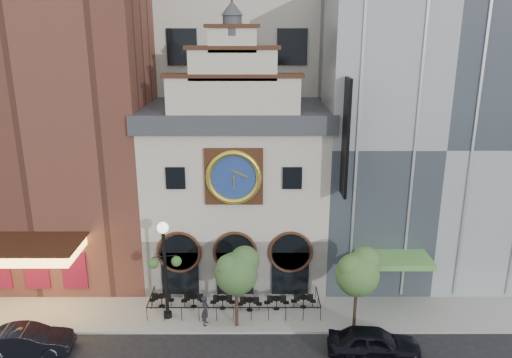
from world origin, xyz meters
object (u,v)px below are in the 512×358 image
at_px(bistro_1, 194,301).
at_px(bistro_3, 250,304).
at_px(pedestrian, 205,310).
at_px(tree_left, 237,270).
at_px(car_left, 28,341).
at_px(lamppost, 165,260).
at_px(bistro_0, 162,300).
at_px(tree_right, 358,271).
at_px(bistro_5, 303,301).
at_px(bistro_2, 223,302).
at_px(car_right, 374,343).
at_px(bistro_4, 277,302).

bearing_deg(bistro_1, bistro_3, -6.46).
relative_size(pedestrian, tree_left, 0.38).
bearing_deg(car_left, lamppost, -69.74).
xyz_separation_m(bistro_0, tree_right, (11.94, -2.39, 3.28)).
height_order(bistro_5, car_left, car_left).
relative_size(bistro_5, car_left, 0.33).
xyz_separation_m(bistro_3, tree_left, (-0.71, -1.66, 3.23)).
bearing_deg(bistro_3, bistro_2, 172.38).
bearing_deg(bistro_0, bistro_5, -0.92).
distance_m(car_left, pedestrian, 9.91).
relative_size(bistro_0, tree_right, 0.31).
height_order(pedestrian, lamppost, lamppost).
bearing_deg(bistro_0, bistro_1, -2.31).
bearing_deg(bistro_2, tree_right, -14.91).
distance_m(bistro_2, bistro_5, 5.16).
bearing_deg(bistro_1, car_left, -152.19).
height_order(bistro_2, bistro_3, same).
height_order(bistro_0, car_left, car_left).
xyz_separation_m(bistro_5, car_right, (3.40, -4.81, 0.24)).
relative_size(bistro_1, lamppost, 0.25).
distance_m(bistro_2, car_left, 11.35).
bearing_deg(car_left, car_right, -96.06).
relative_size(bistro_1, pedestrian, 0.83).
bearing_deg(bistro_2, lamppost, -163.51).
height_order(car_left, lamppost, lamppost).
xyz_separation_m(tree_left, tree_right, (7.00, -0.24, 0.05)).
xyz_separation_m(pedestrian, tree_right, (8.93, -0.35, 2.80)).
bearing_deg(car_left, tree_left, -82.94).
height_order(bistro_1, bistro_5, same).
xyz_separation_m(bistro_0, bistro_2, (3.93, -0.26, 0.00)).
relative_size(car_right, tree_right, 0.98).
relative_size(lamppost, tree_left, 1.25).
xyz_separation_m(bistro_5, tree_right, (2.86, -2.25, 3.28)).
bearing_deg(tree_right, lamppost, 174.24).
height_order(bistro_0, bistro_5, same).
bearing_deg(tree_right, bistro_5, 141.80).
xyz_separation_m(car_left, tree_left, (11.49, 2.47, 3.05)).
height_order(bistro_4, tree_right, tree_right).
relative_size(bistro_0, car_right, 0.31).
bearing_deg(car_right, bistro_0, 72.79).
bearing_deg(lamppost, pedestrian, -30.51).
bearing_deg(car_right, bistro_2, 65.68).
xyz_separation_m(bistro_2, pedestrian, (-0.92, -1.78, 0.48)).
bearing_deg(pedestrian, bistro_4, -61.68).
height_order(bistro_1, pedestrian, pedestrian).
bearing_deg(bistro_1, car_right, -25.03).
relative_size(bistro_0, bistro_4, 1.00).
bearing_deg(bistro_1, pedestrian, -64.20).
bearing_deg(bistro_4, pedestrian, -158.45).
height_order(car_right, car_left, car_right).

